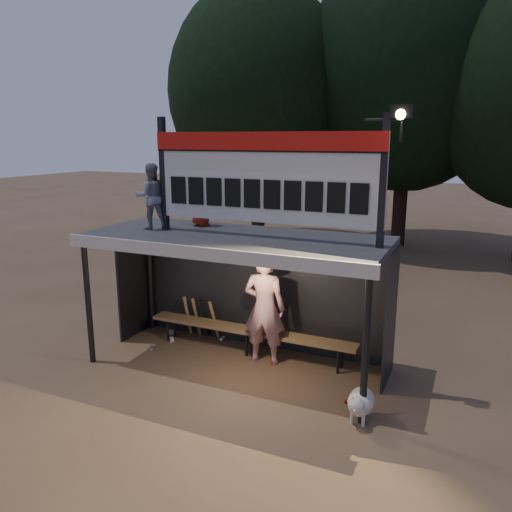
{
  "coord_description": "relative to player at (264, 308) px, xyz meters",
  "views": [
    {
      "loc": [
        3.59,
        -7.2,
        3.87
      ],
      "look_at": [
        0.2,
        0.4,
        1.9
      ],
      "focal_mm": 35.0,
      "sensor_mm": 36.0,
      "label": 1
    }
  ],
  "objects": [
    {
      "name": "bats",
      "position": [
        -1.57,
        0.49,
        -0.58
      ],
      "size": [
        0.69,
        0.35,
        0.84
      ],
      "color": "#9B7648",
      "rests_on": "ground"
    },
    {
      "name": "player",
      "position": [
        0.0,
        0.0,
        0.0
      ],
      "size": [
        0.78,
        0.56,
        2.01
      ],
      "primitive_type": "imported",
      "rotation": [
        0.0,
        0.0,
        3.25
      ],
      "color": "white",
      "rests_on": "ground"
    },
    {
      "name": "litter",
      "position": [
        -0.95,
        -0.02,
        -0.97
      ],
      "size": [
        4.07,
        1.45,
        0.08
      ],
      "color": "#AE2C1D",
      "rests_on": "ground"
    },
    {
      "name": "child_a",
      "position": [
        -1.98,
        -0.39,
        1.88
      ],
      "size": [
        0.7,
        0.69,
        1.14
      ],
      "primitive_type": "imported",
      "rotation": [
        0.0,
        0.0,
        3.87
      ],
      "color": "gray",
      "rests_on": "dugout_shelter"
    },
    {
      "name": "dog",
      "position": [
        1.97,
        -1.18,
        -0.73
      ],
      "size": [
        0.36,
        0.81,
        0.49
      ],
      "color": "white",
      "rests_on": "ground"
    },
    {
      "name": "ground",
      "position": [
        -0.39,
        -0.33,
        -1.01
      ],
      "size": [
        80.0,
        80.0,
        0.0
      ],
      "primitive_type": "plane",
      "color": "brown",
      "rests_on": "ground"
    },
    {
      "name": "scoreboard_assembly",
      "position": [
        0.17,
        -0.34,
        2.32
      ],
      "size": [
        4.1,
        0.27,
        1.99
      ],
      "color": "black",
      "rests_on": "dugout_shelter"
    },
    {
      "name": "tree_left",
      "position": [
        -4.39,
        9.67,
        4.51
      ],
      "size": [
        6.46,
        6.46,
        9.27
      ],
      "color": "#312116",
      "rests_on": "ground"
    },
    {
      "name": "bench",
      "position": [
        -0.39,
        0.22,
        -0.57
      ],
      "size": [
        4.0,
        0.35,
        0.48
      ],
      "color": "olive",
      "rests_on": "ground"
    },
    {
      "name": "child_b",
      "position": [
        -1.36,
        0.23,
        1.81
      ],
      "size": [
        0.58,
        0.54,
        1.0
      ],
      "primitive_type": "imported",
      "rotation": [
        0.0,
        0.0,
        2.52
      ],
      "color": "#A92A1A",
      "rests_on": "dugout_shelter"
    },
    {
      "name": "tree_mid",
      "position": [
        0.61,
        11.17,
        5.16
      ],
      "size": [
        7.22,
        7.22,
        10.36
      ],
      "color": "black",
      "rests_on": "ground"
    },
    {
      "name": "dugout_shelter",
      "position": [
        -0.39,
        -0.09,
        0.84
      ],
      "size": [
        5.1,
        2.08,
        2.32
      ],
      "color": "#38393B",
      "rests_on": "ground"
    }
  ]
}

